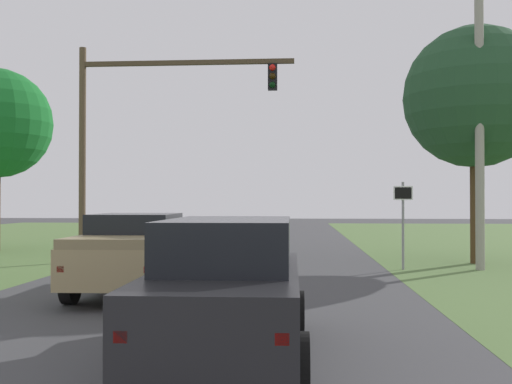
% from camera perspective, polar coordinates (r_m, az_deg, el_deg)
% --- Properties ---
extents(ground_plane, '(120.00, 120.00, 0.00)m').
position_cam_1_polar(ground_plane, '(12.93, -5.99, -10.51)').
color(ground_plane, '#424244').
extents(red_suv_near, '(2.19, 4.94, 1.92)m').
position_cam_1_polar(red_suv_near, '(8.44, -2.63, -8.81)').
color(red_suv_near, black).
rests_on(red_suv_near, ground_plane).
extents(pickup_truck_lead, '(2.40, 5.62, 1.87)m').
position_cam_1_polar(pickup_truck_lead, '(14.50, -11.18, -5.62)').
color(pickup_truck_lead, tan).
rests_on(pickup_truck_lead, ground_plane).
extents(traffic_light, '(7.64, 0.40, 7.63)m').
position_cam_1_polar(traffic_light, '(21.77, -11.16, 6.77)').
color(traffic_light, brown).
rests_on(traffic_light, ground_plane).
extents(keep_moving_sign, '(0.60, 0.09, 2.77)m').
position_cam_1_polar(keep_moving_sign, '(19.52, 13.77, -2.02)').
color(keep_moving_sign, gray).
rests_on(keep_moving_sign, ground_plane).
extents(oak_tree_right, '(4.91, 4.91, 8.24)m').
position_cam_1_polar(oak_tree_right, '(22.45, 20.04, 8.44)').
color(oak_tree_right, '#4C351E').
rests_on(oak_tree_right, ground_plane).
extents(utility_pole_right, '(0.28, 0.28, 9.92)m').
position_cam_1_polar(utility_pole_right, '(20.36, 20.42, 7.08)').
color(utility_pole_right, '#9E998E').
rests_on(utility_pole_right, ground_plane).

